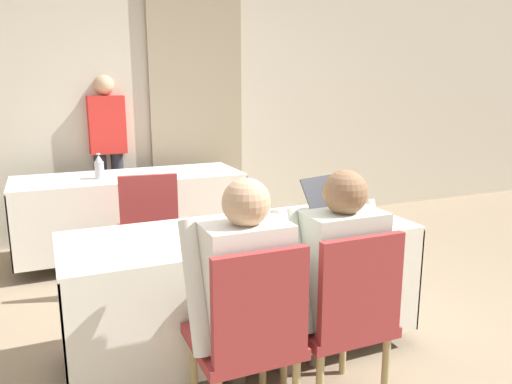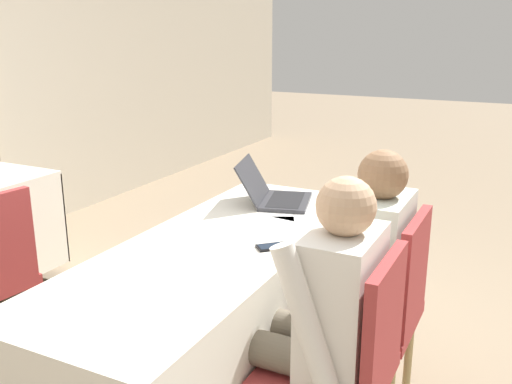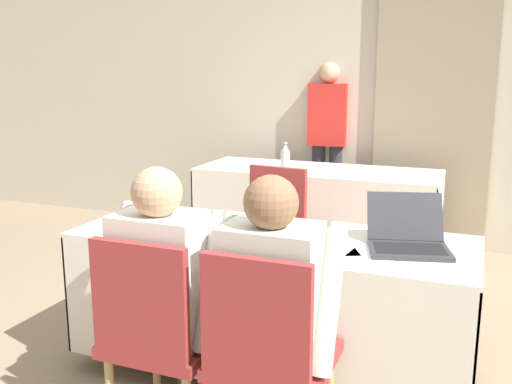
{
  "view_description": "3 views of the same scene",
  "coord_description": "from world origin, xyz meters",
  "px_view_note": "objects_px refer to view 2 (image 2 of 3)",
  "views": [
    {
      "loc": [
        -0.97,
        -2.44,
        1.53
      ],
      "look_at": [
        0.0,
        -0.19,
        0.99
      ],
      "focal_mm": 35.0,
      "sensor_mm": 36.0,
      "label": 1
    },
    {
      "loc": [
        -1.94,
        -1.17,
        1.61
      ],
      "look_at": [
        0.0,
        -0.19,
        0.99
      ],
      "focal_mm": 40.0,
      "sensor_mm": 36.0,
      "label": 2
    },
    {
      "loc": [
        0.91,
        -2.48,
        1.52
      ],
      "look_at": [
        0.0,
        -0.19,
        0.99
      ],
      "focal_mm": 40.0,
      "sensor_mm": 36.0,
      "label": 3
    }
  ],
  "objects_px": {
    "laptop": "(276,195)",
    "chair_near_right": "(381,305)",
    "person_white_shirt": "(359,265)",
    "chair_near_left": "(346,361)",
    "person_checkered_shirt": "(320,313)",
    "cell_phone": "(274,246)"
  },
  "relations": [
    {
      "from": "chair_near_left",
      "to": "person_checkered_shirt",
      "type": "relative_size",
      "value": 0.78
    },
    {
      "from": "chair_near_right",
      "to": "chair_near_left",
      "type": "bearing_deg",
      "value": 0.0
    },
    {
      "from": "laptop",
      "to": "person_white_shirt",
      "type": "bearing_deg",
      "value": -140.64
    },
    {
      "from": "laptop",
      "to": "chair_near_left",
      "type": "distance_m",
      "value": 1.15
    },
    {
      "from": "cell_phone",
      "to": "person_checkered_shirt",
      "type": "height_order",
      "value": "person_checkered_shirt"
    },
    {
      "from": "cell_phone",
      "to": "chair_near_left",
      "type": "bearing_deg",
      "value": -169.45
    },
    {
      "from": "chair_near_right",
      "to": "cell_phone",
      "type": "bearing_deg",
      "value": -67.8
    },
    {
      "from": "laptop",
      "to": "person_checkered_shirt",
      "type": "xyz_separation_m",
      "value": [
        -0.88,
        -0.58,
        -0.13
      ]
    },
    {
      "from": "chair_near_left",
      "to": "chair_near_right",
      "type": "distance_m",
      "value": 0.47
    },
    {
      "from": "cell_phone",
      "to": "person_white_shirt",
      "type": "bearing_deg",
      "value": -105.75
    },
    {
      "from": "person_white_shirt",
      "to": "laptop",
      "type": "bearing_deg",
      "value": -125.28
    },
    {
      "from": "chair_near_left",
      "to": "laptop",
      "type": "bearing_deg",
      "value": -142.22
    },
    {
      "from": "cell_phone",
      "to": "laptop",
      "type": "bearing_deg",
      "value": -19.98
    },
    {
      "from": "person_checkered_shirt",
      "to": "chair_near_left",
      "type": "bearing_deg",
      "value": 90.0
    },
    {
      "from": "laptop",
      "to": "chair_near_right",
      "type": "bearing_deg",
      "value": -136.34
    },
    {
      "from": "cell_phone",
      "to": "chair_near_right",
      "type": "height_order",
      "value": "chair_near_right"
    },
    {
      "from": "cell_phone",
      "to": "person_white_shirt",
      "type": "distance_m",
      "value": 0.37
    },
    {
      "from": "chair_near_left",
      "to": "chair_near_right",
      "type": "relative_size",
      "value": 1.0
    },
    {
      "from": "chair_near_left",
      "to": "person_white_shirt",
      "type": "distance_m",
      "value": 0.51
    },
    {
      "from": "chair_near_right",
      "to": "person_checkered_shirt",
      "type": "xyz_separation_m",
      "value": [
        -0.47,
        0.1,
        0.16
      ]
    },
    {
      "from": "cell_phone",
      "to": "chair_near_right",
      "type": "xyz_separation_m",
      "value": [
        0.17,
        -0.42,
        -0.25
      ]
    },
    {
      "from": "chair_near_right",
      "to": "person_checkered_shirt",
      "type": "distance_m",
      "value": 0.51
    }
  ]
}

